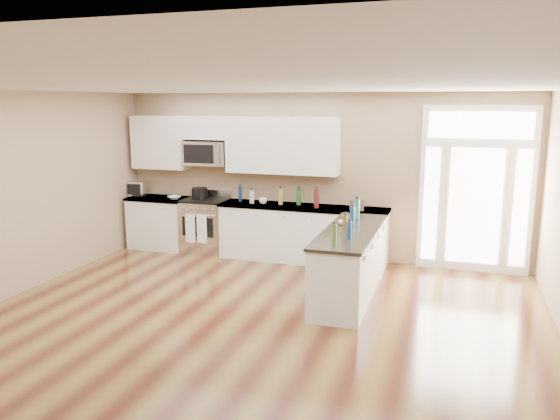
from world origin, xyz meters
name	(u,v)px	position (x,y,z in m)	size (l,w,h in m)	color
ground	(223,356)	(0.00, 0.00, 0.00)	(8.00, 8.00, 0.00)	#492114
room_shell	(219,197)	(0.00, 0.00, 1.71)	(8.00, 8.00, 8.00)	tan
back_cabinet_left	(160,224)	(-2.87, 3.69, 0.44)	(1.10, 0.66, 0.94)	white
back_cabinet_right	(303,235)	(-0.16, 3.69, 0.44)	(2.85, 0.66, 0.94)	white
peninsula_cabinet	(350,265)	(0.93, 2.24, 0.43)	(0.69, 2.32, 0.94)	white
upper_cabinet_left	(160,142)	(-2.88, 3.83, 1.93)	(1.04, 0.33, 0.95)	white
upper_cabinet_right	(282,145)	(-0.57, 3.83, 1.93)	(1.94, 0.33, 0.95)	white
upper_cabinet_short	(207,128)	(-1.95, 3.83, 2.20)	(0.82, 0.33, 0.40)	white
microwave	(206,153)	(-1.95, 3.80, 1.76)	(0.78, 0.41, 0.42)	silver
entry_door	(476,190)	(2.55, 3.95, 1.30)	(1.70, 0.10, 2.60)	white
kitchen_range	(206,225)	(-1.95, 3.69, 0.48)	(0.77, 0.69, 1.08)	silver
stockpot	(200,193)	(-2.07, 3.73, 1.06)	(0.28, 0.28, 0.21)	black
toaster_oven	(138,188)	(-3.35, 3.75, 1.07)	(0.31, 0.24, 0.26)	silver
cardboard_box	(357,205)	(0.76, 3.60, 1.03)	(0.21, 0.15, 0.17)	brown
bowl_left	(174,198)	(-2.51, 3.60, 0.97)	(0.22, 0.22, 0.05)	white
bowl_peninsula	(344,223)	(0.78, 2.51, 0.97)	(0.17, 0.17, 0.05)	white
cup_counter	(263,201)	(-0.85, 3.66, 0.99)	(0.13, 0.13, 0.10)	white
counter_bottles	(314,207)	(0.20, 3.02, 1.07)	(2.37, 2.43, 0.31)	#19591E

